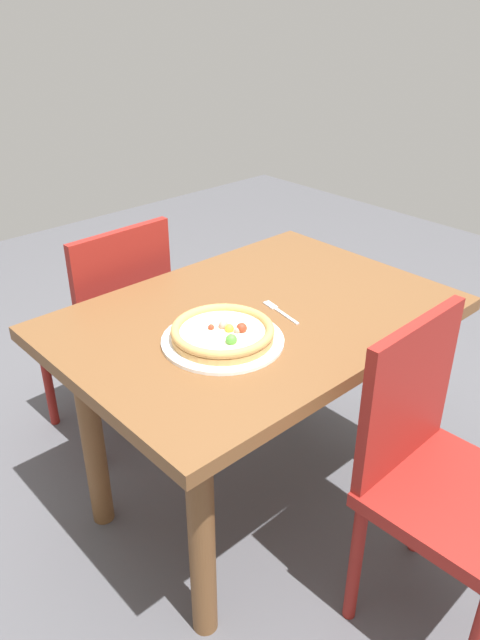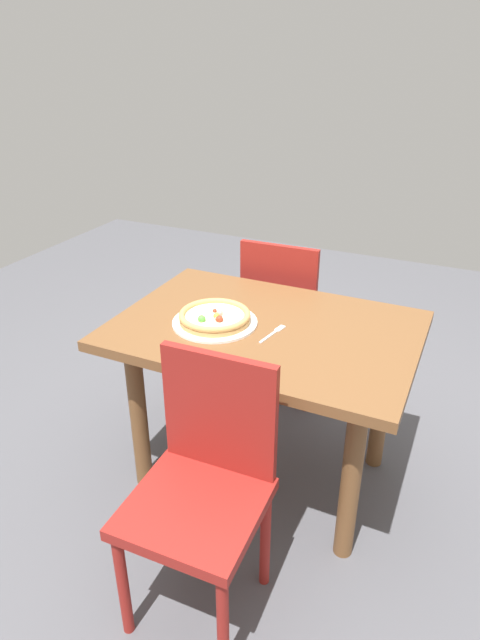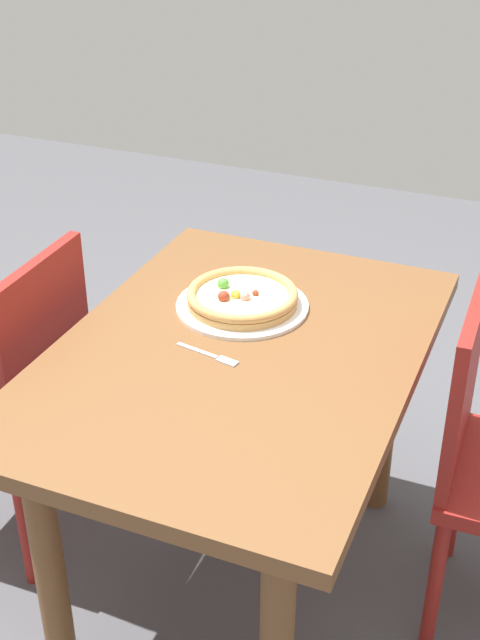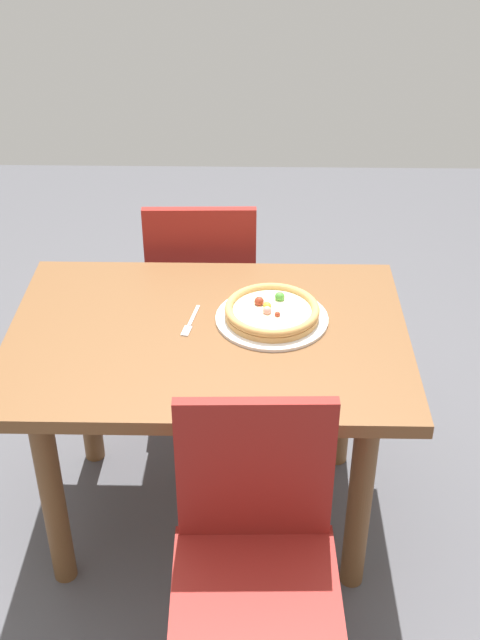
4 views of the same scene
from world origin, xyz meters
name	(u,v)px [view 4 (image 4 of 4)]	position (x,y,z in m)	size (l,w,h in m)	color
ground_plane	(212,512)	(0.00, 0.00, 0.00)	(6.00, 6.00, 0.00)	#4C4C51
dining_table	(208,364)	(0.00, 0.00, 0.62)	(1.15, 0.81, 0.73)	brown
chair_near	(203,293)	(0.05, -0.62, 0.49)	(0.41, 0.41, 0.88)	maroon
chair_far	(255,561)	(-0.14, 0.62, 0.49)	(0.41, 0.41, 0.88)	maroon
plate	(272,319)	(-0.19, -0.07, 0.74)	(0.33, 0.33, 0.01)	white
pizza	(272,311)	(-0.19, -0.07, 0.76)	(0.28, 0.28, 0.05)	tan
fork	(190,323)	(0.05, -0.04, 0.74)	(0.05, 0.17, 0.00)	silver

